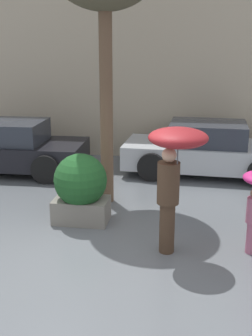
# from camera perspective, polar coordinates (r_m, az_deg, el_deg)

# --- Properties ---
(ground_plane) EXTENTS (40.00, 40.00, 0.00)m
(ground_plane) POSITION_cam_1_polar(r_m,az_deg,el_deg) (6.71, -6.25, -12.35)
(ground_plane) COLOR slate
(building_facade) EXTENTS (18.00, 0.30, 6.00)m
(building_facade) POSITION_cam_1_polar(r_m,az_deg,el_deg) (12.27, 1.36, 15.43)
(building_facade) COLOR #B7A88E
(building_facade) RESTS_ON ground
(planter_box) EXTENTS (1.02, 0.98, 1.31)m
(planter_box) POSITION_cam_1_polar(r_m,az_deg,el_deg) (7.82, -6.16, -2.59)
(planter_box) COLOR gray
(planter_box) RESTS_ON ground
(person_adult) EXTENTS (0.89, 0.89, 2.05)m
(person_adult) POSITION_cam_1_polar(r_m,az_deg,el_deg) (6.35, 6.53, 0.91)
(person_adult) COLOR #473323
(person_adult) RESTS_ON ground
(parked_car_near) EXTENTS (4.25, 2.12, 1.33)m
(parked_car_near) POSITION_cam_1_polar(r_m,az_deg,el_deg) (10.94, 10.91, 2.39)
(parked_car_near) COLOR #B7BCC1
(parked_car_near) RESTS_ON ground
(parked_car_far) EXTENTS (3.83, 2.08, 1.33)m
(parked_car_far) POSITION_cam_1_polar(r_m,az_deg,el_deg) (11.34, -15.21, 2.59)
(parked_car_far) COLOR black
(parked_car_far) RESTS_ON ground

